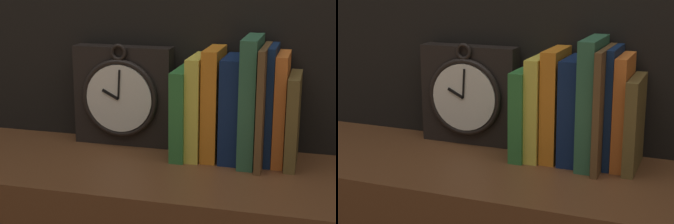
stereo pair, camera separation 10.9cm
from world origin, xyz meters
The scene contains 10 objects.
clock centered at (-0.14, 0.13, 1.06)m, with size 0.22×0.06×0.23m.
book_slot0_green centered at (0.01, 0.09, 1.04)m, with size 0.03×0.14×0.19m.
book_slot1_yellow centered at (0.04, 0.09, 1.05)m, with size 0.03×0.13×0.21m.
book_slot2_orange centered at (0.07, 0.10, 1.06)m, with size 0.03×0.12×0.23m.
book_slot3_navy centered at (0.11, 0.10, 1.05)m, with size 0.04×0.12×0.22m.
book_slot4_green centered at (0.15, 0.09, 1.08)m, with size 0.03×0.14×0.26m.
book_slot5_brown centered at (0.18, 0.08, 1.07)m, with size 0.01×0.16×0.24m.
book_slot6_navy centered at (0.19, 0.10, 1.07)m, with size 0.01×0.12×0.24m.
book_slot7_orange centered at (0.21, 0.10, 1.06)m, with size 0.02×0.12×0.23m.
book_slot8_brown centered at (0.24, 0.09, 1.04)m, with size 0.02×0.13×0.19m.
Camera 2 is at (0.38, -0.99, 1.34)m, focal length 60.00 mm.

